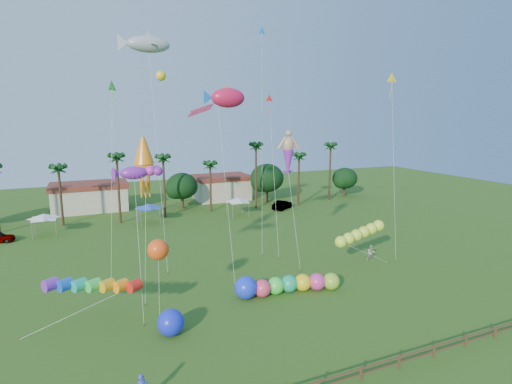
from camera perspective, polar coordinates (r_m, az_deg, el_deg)
name	(u,v)px	position (r m, az deg, el deg)	size (l,w,h in m)	color
ground	(309,333)	(31.75, 7.63, -19.36)	(160.00, 160.00, 0.00)	#285116
tree_line	(198,185)	(70.75, -8.33, 1.06)	(69.46, 8.91, 11.00)	#3A2819
buildings_row	(154,194)	(75.58, -14.36, -0.31)	(35.00, 7.00, 4.00)	beige
tent_row	(149,206)	(61.76, -15.00, -2.01)	(31.00, 4.00, 0.60)	white
fence	(361,372)	(27.27, 14.75, -23.62)	(36.12, 0.12, 1.00)	brown
car_b	(283,205)	(70.12, 3.81, -1.84)	(1.66, 4.76, 1.57)	#4C4C54
spectator_b	(371,253)	(46.96, 16.12, -8.35)	(0.89, 0.69, 1.82)	#AEA691
caterpillar_inflatable	(284,285)	(37.29, 4.02, -13.09)	(9.97, 3.34, 2.03)	#EA3D5F
blue_ball	(171,323)	(31.43, -12.09, -17.77)	(1.98, 1.98, 1.98)	#1A2AEA
rainbow_tube	(111,289)	(32.70, -20.03, -12.95)	(9.76, 3.38, 3.56)	red
green_worm	(341,242)	(42.47, 12.02, -6.99)	(9.75, 3.05, 3.90)	#D0F837
orange_ball_kite	(158,250)	(31.67, -13.80, -8.00)	(1.94, 2.60, 6.70)	#FD4F14
merman_kite	(288,156)	(43.68, 4.62, 5.21)	(2.01, 4.74, 14.08)	tan
fish_kite	(228,98)	(41.40, -4.01, 13.26)	(5.45, 6.52, 18.87)	#CA1643
shark_kite	(148,44)	(45.89, -15.12, 19.68)	(6.30, 7.81, 24.42)	#9BA0AA
squid_kite	(144,165)	(37.67, -15.70, 3.73)	(2.34, 5.46, 14.20)	orange
lobster_kite	(134,173)	(34.66, -17.03, 2.63)	(4.52, 6.58, 12.07)	purple
delta_kite_red	(270,103)	(47.29, 1.95, 12.63)	(1.26, 4.50, 18.49)	red
delta_kite_yellow	(392,81)	(48.85, 18.84, 14.76)	(2.10, 4.25, 20.78)	gold
delta_kite_green	(112,89)	(43.56, -19.87, 13.64)	(2.18, 5.04, 19.51)	#41E936
delta_kite_blue	(262,38)	(48.54, 0.87, 21.12)	(1.96, 3.49, 26.00)	#1C80FE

